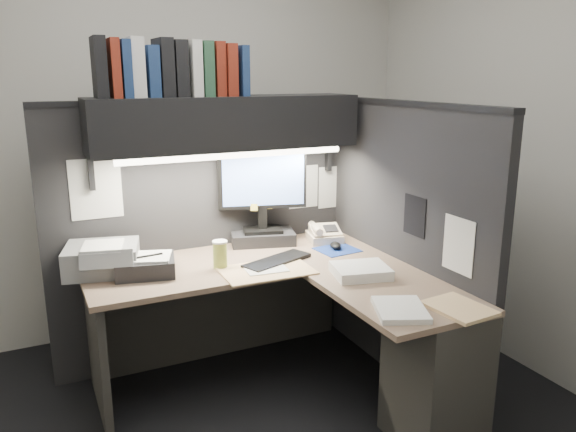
% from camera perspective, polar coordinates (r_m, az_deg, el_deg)
% --- Properties ---
extents(floor, '(3.50, 3.50, 0.00)m').
position_cam_1_polar(floor, '(3.08, -2.85, -20.91)').
color(floor, black).
rests_on(floor, ground).
extents(wall_back, '(3.50, 0.04, 2.70)m').
position_cam_1_polar(wall_back, '(3.97, -11.60, 7.86)').
color(wall_back, beige).
rests_on(wall_back, floor).
extents(wall_front, '(3.50, 0.04, 2.70)m').
position_cam_1_polar(wall_front, '(1.33, 22.34, -5.26)').
color(wall_front, beige).
rests_on(wall_front, floor).
extents(wall_right, '(0.04, 3.00, 2.70)m').
position_cam_1_polar(wall_right, '(3.59, 23.69, 6.32)').
color(wall_right, beige).
rests_on(wall_right, floor).
extents(partition_back, '(1.90, 0.06, 1.60)m').
position_cam_1_polar(partition_back, '(3.54, -8.41, -1.84)').
color(partition_back, black).
rests_on(partition_back, floor).
extents(partition_right, '(0.06, 1.50, 1.60)m').
position_cam_1_polar(partition_right, '(3.31, 11.56, -3.10)').
color(partition_right, black).
rests_on(partition_right, floor).
extents(desk, '(1.70, 1.53, 0.73)m').
position_cam_1_polar(desk, '(3.01, 4.71, -11.96)').
color(desk, '#8D705A').
rests_on(desk, floor).
extents(overhead_shelf, '(1.55, 0.34, 0.30)m').
position_cam_1_polar(overhead_shelf, '(3.27, -6.29, 9.40)').
color(overhead_shelf, black).
rests_on(overhead_shelf, partition_back).
extents(task_light_tube, '(1.32, 0.04, 0.04)m').
position_cam_1_polar(task_light_tube, '(3.16, -5.35, 6.16)').
color(task_light_tube, white).
rests_on(task_light_tube, overhead_shelf).
extents(monitor, '(0.54, 0.34, 0.59)m').
position_cam_1_polar(monitor, '(3.50, -2.61, 0.89)').
color(monitor, black).
rests_on(monitor, desk).
extents(keyboard, '(0.45, 0.28, 0.02)m').
position_cam_1_polar(keyboard, '(3.19, -1.14, -4.59)').
color(keyboard, black).
rests_on(keyboard, desk).
extents(mousepad, '(0.25, 0.24, 0.00)m').
position_cam_1_polar(mousepad, '(3.43, 5.01, -3.43)').
color(mousepad, navy).
rests_on(mousepad, desk).
extents(mouse, '(0.10, 0.12, 0.04)m').
position_cam_1_polar(mouse, '(3.44, 4.86, -3.00)').
color(mouse, black).
rests_on(mouse, mousepad).
extents(telephone, '(0.25, 0.25, 0.08)m').
position_cam_1_polar(telephone, '(3.60, 3.72, -1.91)').
color(telephone, beige).
rests_on(telephone, desk).
extents(coffee_cup, '(0.09, 0.09, 0.15)m').
position_cam_1_polar(coffee_cup, '(3.11, -6.91, -3.98)').
color(coffee_cup, '#C5C850').
rests_on(coffee_cup, desk).
extents(printer, '(0.44, 0.40, 0.15)m').
position_cam_1_polar(printer, '(3.19, -18.34, -4.14)').
color(printer, gray).
rests_on(printer, desk).
extents(notebook_stack, '(0.35, 0.31, 0.09)m').
position_cam_1_polar(notebook_stack, '(3.10, -14.26, -4.97)').
color(notebook_stack, black).
rests_on(notebook_stack, desk).
extents(open_folder, '(0.50, 0.33, 0.01)m').
position_cam_1_polar(open_folder, '(3.06, -2.21, -5.56)').
color(open_folder, '#DEB57D').
rests_on(open_folder, desk).
extents(paper_stack_a, '(0.33, 0.30, 0.05)m').
position_cam_1_polar(paper_stack_a, '(3.01, 7.39, -5.55)').
color(paper_stack_a, white).
rests_on(paper_stack_a, desk).
extents(paper_stack_b, '(0.31, 0.34, 0.03)m').
position_cam_1_polar(paper_stack_b, '(2.60, 11.34, -9.32)').
color(paper_stack_b, white).
rests_on(paper_stack_b, desk).
extents(manila_stack, '(0.25, 0.31, 0.02)m').
position_cam_1_polar(manila_stack, '(2.70, 16.97, -8.94)').
color(manila_stack, '#DEB57D').
rests_on(manila_stack, desk).
extents(binder_row, '(0.81, 0.26, 0.31)m').
position_cam_1_polar(binder_row, '(3.18, -11.89, 14.40)').
color(binder_row, black).
rests_on(binder_row, overhead_shelf).
extents(pinned_papers, '(1.76, 1.31, 0.51)m').
position_cam_1_polar(pinned_papers, '(3.28, -0.08, 1.61)').
color(pinned_papers, white).
rests_on(pinned_papers, partition_back).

